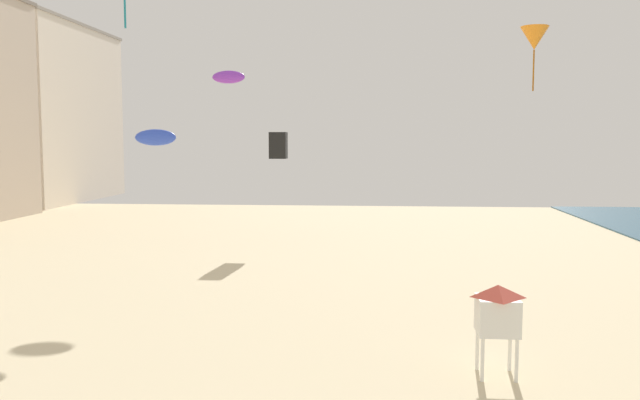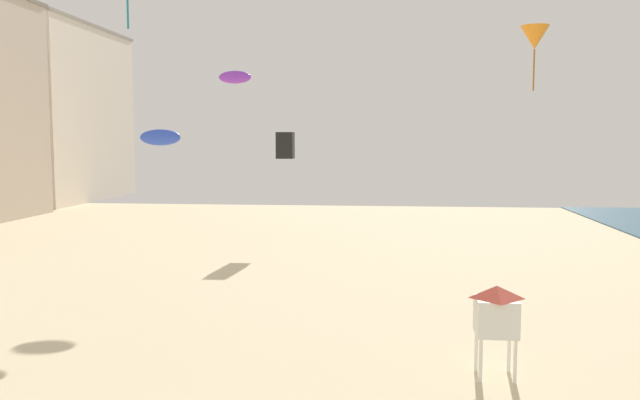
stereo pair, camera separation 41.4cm
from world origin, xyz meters
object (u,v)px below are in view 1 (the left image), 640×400
(kite_blue_parafoil_2, at_px, (155,137))
(kite_purple_parafoil_2, at_px, (229,77))
(kite_orange_delta, at_px, (534,38))
(lifeguard_stand, at_px, (498,310))
(kite_black_box, at_px, (278,145))

(kite_blue_parafoil_2, xyz_separation_m, kite_purple_parafoil_2, (1.29, 9.10, 3.47))
(kite_orange_delta, bearing_deg, lifeguard_stand, -124.48)
(lifeguard_stand, distance_m, kite_blue_parafoil_2, 17.44)
(kite_purple_parafoil_2, bearing_deg, kite_orange_delta, -54.32)
(kite_blue_parafoil_2, relative_size, kite_purple_parafoil_2, 0.98)
(kite_purple_parafoil_2, bearing_deg, kite_black_box, 68.17)
(lifeguard_stand, height_order, kite_blue_parafoil_2, kite_blue_parafoil_2)
(kite_black_box, bearing_deg, kite_purple_parafoil_2, -111.83)
(kite_orange_delta, height_order, kite_blue_parafoil_2, kite_orange_delta)
(kite_orange_delta, bearing_deg, kite_black_box, 115.00)
(kite_orange_delta, bearing_deg, kite_purple_parafoil_2, 125.68)
(kite_purple_parafoil_2, bearing_deg, kite_blue_parafoil_2, -98.09)
(lifeguard_stand, relative_size, kite_purple_parafoil_2, 1.36)
(lifeguard_stand, xyz_separation_m, kite_black_box, (-9.65, 24.88, 4.28))
(kite_orange_delta, distance_m, kite_purple_parafoil_2, 22.13)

